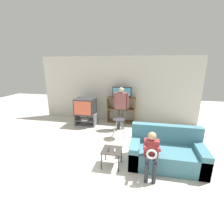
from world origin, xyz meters
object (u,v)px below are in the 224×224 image
at_px(television_main, 85,106).
at_px(person_standing_adult, 121,104).
at_px(media_shelf, 121,110).
at_px(person_seated_child, 151,152).
at_px(couch, 166,153).
at_px(tv_stand, 86,119).
at_px(snack_table, 112,152).
at_px(remote_control_black, 109,150).
at_px(folding_stool, 119,123).
at_px(remote_control_white, 115,150).
at_px(television_flat, 122,93).

distance_m(television_main, person_standing_adult, 1.41).
bearing_deg(media_shelf, person_seated_child, -70.85).
bearing_deg(couch, tv_stand, 142.91).
distance_m(snack_table, remote_control_black, 0.09).
relative_size(person_standing_adult, person_seated_child, 1.57).
relative_size(media_shelf, snack_table, 2.54).
bearing_deg(television_main, media_shelf, 24.57).
bearing_deg(folding_stool, remote_control_white, -84.01).
height_order(television_flat, person_seated_child, television_flat).
bearing_deg(remote_control_black, person_seated_child, -14.66).
bearing_deg(tv_stand, snack_table, -57.68).
bearing_deg(remote_control_black, couch, 11.21).
xyz_separation_m(media_shelf, television_flat, (0.02, -0.03, 0.70)).
distance_m(tv_stand, folding_stool, 1.73).
xyz_separation_m(tv_stand, television_main, (-0.01, -0.01, 0.53)).
xyz_separation_m(television_main, couch, (2.77, -2.09, -0.46)).
xyz_separation_m(television_main, person_seated_child, (2.41, -2.62, -0.17)).
height_order(media_shelf, television_flat, television_flat).
height_order(television_flat, snack_table, television_flat).
xyz_separation_m(snack_table, person_seated_child, (0.86, -0.19, 0.22)).
bearing_deg(television_flat, person_seated_child, -71.04).
relative_size(folding_stool, remote_control_black, 4.35).
height_order(folding_stool, person_standing_adult, person_standing_adult).
bearing_deg(folding_stool, person_seated_child, -61.02).
distance_m(media_shelf, remote_control_white, 3.06).
bearing_deg(tv_stand, person_standing_adult, -5.56).
bearing_deg(tv_stand, remote_control_white, -56.78).
bearing_deg(remote_control_white, snack_table, 149.06).
relative_size(television_main, remote_control_white, 5.08).
bearing_deg(snack_table, media_shelf, 94.73).
bearing_deg(tv_stand, couch, -37.09).
bearing_deg(person_seated_child, remote_control_white, 168.34).
bearing_deg(remote_control_white, couch, 9.22).
height_order(television_main, remote_control_white, television_main).
bearing_deg(remote_control_black, remote_control_white, -5.48).
bearing_deg(person_standing_adult, remote_control_white, -84.55).
relative_size(television_main, media_shelf, 0.66).
xyz_separation_m(media_shelf, snack_table, (0.25, -3.01, -0.16)).
distance_m(television_flat, remote_control_white, 3.14).
xyz_separation_m(folding_stool, snack_table, (0.09, -1.53, -0.16)).
bearing_deg(remote_control_black, folding_stool, 86.34).
bearing_deg(tv_stand, media_shelf, 24.44).
relative_size(media_shelf, couch, 0.67).
bearing_deg(couch, television_flat, 118.81).
distance_m(remote_control_black, couch, 1.35).
bearing_deg(television_flat, media_shelf, 128.98).
bearing_deg(couch, snack_table, -164.64).
xyz_separation_m(television_main, person_standing_adult, (1.39, -0.13, 0.17)).
height_order(television_flat, couch, television_flat).
bearing_deg(folding_stool, couch, -42.11).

